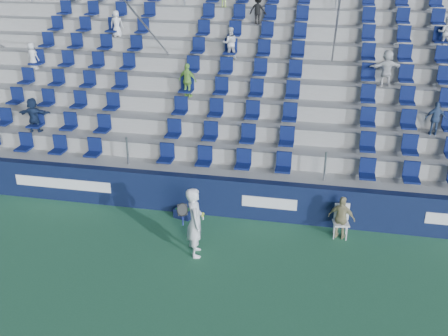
{
  "coord_description": "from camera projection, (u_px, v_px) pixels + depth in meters",
  "views": [
    {
      "loc": [
        2.72,
        -9.79,
        7.45
      ],
      "look_at": [
        0.2,
        2.8,
        1.7
      ],
      "focal_mm": 40.0,
      "sensor_mm": 36.0,
      "label": 1
    }
  ],
  "objects": [
    {
      "name": "ball_bin",
      "position": [
        183.0,
        212.0,
        14.87
      ],
      "size": [
        0.59,
        0.46,
        0.29
      ],
      "color": "#0F163A",
      "rests_on": "ground"
    },
    {
      "name": "tennis_player",
      "position": [
        195.0,
        222.0,
        12.78
      ],
      "size": [
        0.73,
        0.81,
        1.92
      ],
      "color": "white",
      "rests_on": "ground"
    },
    {
      "name": "sponsor_wall",
      "position": [
        220.0,
        196.0,
        14.86
      ],
      "size": [
        24.0,
        0.32,
        1.2
      ],
      "color": "#0F1839",
      "rests_on": "ground"
    },
    {
      "name": "line_judge",
      "position": [
        342.0,
        218.0,
        13.63
      ],
      "size": [
        0.8,
        0.5,
        1.26
      ],
      "primitive_type": "imported",
      "rotation": [
        0.0,
        0.0,
        2.87
      ],
      "color": "tan",
      "rests_on": "ground"
    },
    {
      "name": "ground",
      "position": [
        194.0,
        276.0,
        12.29
      ],
      "size": [
        70.0,
        70.0,
        0.0
      ],
      "primitive_type": "plane",
      "color": "#2F6E47",
      "rests_on": "ground"
    },
    {
      "name": "grandstand",
      "position": [
        247.0,
        99.0,
        18.79
      ],
      "size": [
        24.0,
        8.17,
        6.63
      ],
      "color": "#9D9C97",
      "rests_on": "ground"
    },
    {
      "name": "line_judge_chair",
      "position": [
        341.0,
        218.0,
        13.8
      ],
      "size": [
        0.49,
        0.5,
        0.95
      ],
      "color": "white",
      "rests_on": "ground"
    }
  ]
}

